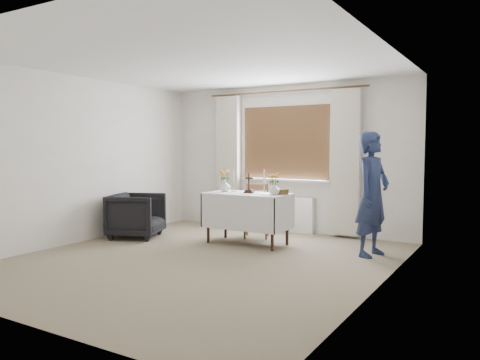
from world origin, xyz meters
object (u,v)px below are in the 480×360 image
wooden_cross (249,183)px  altar_table (247,219)px  wooden_chair (256,211)px  flower_vase_right (274,189)px  armchair (136,215)px  person (372,194)px  flower_vase_left (225,186)px

wooden_cross → altar_table: bearing=-149.4°
wooden_chair → flower_vase_right: bearing=-66.5°
armchair → person: bearing=-101.4°
wooden_chair → armchair: 1.92m
altar_table → armchair: bearing=-165.0°
armchair → flower_vase_left: 1.53m
wooden_cross → wooden_chair: bearing=97.0°
wooden_chair → flower_vase_left: 0.70m
flower_vase_left → flower_vase_right: size_ratio=1.06×
person → flower_vase_right: person is taller
flower_vase_left → flower_vase_right: bearing=-4.0°
altar_table → person: 1.86m
wooden_chair → wooden_cross: size_ratio=2.89×
person → flower_vase_right: 1.36m
altar_table → flower_vase_left: bearing=174.1°
altar_table → armchair: (-1.77, -0.47, -0.03)m
person → flower_vase_left: bearing=106.9°
armchair → wooden_chair: bearing=-80.8°
person → flower_vase_left: size_ratio=9.39×
person → flower_vase_left: 2.22m
altar_table → armchair: 1.83m
wooden_chair → wooden_cross: bearing=-96.9°
wooden_cross → flower_vase_right: size_ratio=1.78×
altar_table → armchair: altar_table is taller
altar_table → flower_vase_left: size_ratio=7.07×
altar_table → wooden_chair: 0.54m
armchair → flower_vase_left: size_ratio=4.45×
armchair → flower_vase_right: (2.23, 0.46, 0.49)m
wooden_cross → flower_vase_left: size_ratio=1.68×
armchair → person: 3.66m
altar_table → wooden_cross: 0.53m
wooden_chair → flower_vase_left: size_ratio=4.86×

